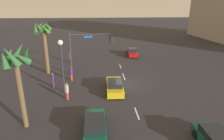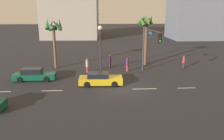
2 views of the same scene
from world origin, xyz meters
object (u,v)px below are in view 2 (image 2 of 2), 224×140
object	(u,v)px
traffic_signal	(149,43)
pedestrian_1	(110,61)
building_1	(209,5)
car_1	(100,79)
streetlamp	(100,40)
pedestrian_3	(87,65)
palm_tree_1	(146,29)
palm_tree_0	(54,30)
pedestrian_2	(127,64)
car_2	(34,75)
building_2	(72,14)
pedestrian_0	(184,62)

from	to	relation	value
traffic_signal	pedestrian_1	distance (m)	6.50
building_1	pedestrian_1	bearing A→B (deg)	-132.12
car_1	streetlamp	xyz separation A→B (m)	(0.10, 5.65, 3.54)
pedestrian_3	building_1	distance (m)	47.08
palm_tree_1	palm_tree_0	bearing A→B (deg)	-173.96
pedestrian_2	palm_tree_1	world-z (taller)	palm_tree_1
traffic_signal	car_1	bearing A→B (deg)	-149.60
traffic_signal	palm_tree_1	size ratio (longest dim) A/B	0.79
streetlamp	palm_tree_0	world-z (taller)	palm_tree_0
traffic_signal	pedestrian_3	size ratio (longest dim) A/B	3.15
car_1	pedestrian_2	distance (m)	6.41
traffic_signal	palm_tree_1	xyz separation A→B (m)	(0.72, 5.59, 1.24)
pedestrian_3	palm_tree_0	bearing A→B (deg)	149.23
car_1	palm_tree_1	bearing A→B (deg)	53.82
pedestrian_2	palm_tree_0	size ratio (longest dim) A/B	0.27
car_2	building_2	distance (m)	42.90
traffic_signal	pedestrian_0	distance (m)	7.13
pedestrian_0	pedestrian_1	world-z (taller)	pedestrian_1
traffic_signal	pedestrian_1	world-z (taller)	traffic_signal
streetlamp	palm_tree_0	distance (m)	6.59
traffic_signal	building_2	size ratio (longest dim) A/B	0.37
car_2	pedestrian_1	size ratio (longest dim) A/B	2.56
pedestrian_3	building_1	xyz separation A→B (m)	(31.54, 33.97, 8.23)
car_1	car_2	xyz separation A→B (m)	(-7.56, 2.12, 0.02)
pedestrian_1	pedestrian_2	size ratio (longest dim) A/B	0.99
streetlamp	building_2	world-z (taller)	building_2
pedestrian_3	building_2	distance (m)	40.41
car_2	pedestrian_2	world-z (taller)	pedestrian_2
building_2	pedestrian_1	bearing A→B (deg)	-74.31
streetlamp	pedestrian_3	world-z (taller)	streetlamp
pedestrian_1	streetlamp	bearing A→B (deg)	-132.36
car_2	pedestrian_3	size ratio (longest dim) A/B	2.56
car_1	pedestrian_0	bearing A→B (deg)	29.32
car_2	pedestrian_3	xyz separation A→B (m)	(5.93, 2.94, 0.33)
palm_tree_1	building_2	size ratio (longest dim) A/B	0.46
streetlamp	pedestrian_0	bearing A→B (deg)	4.25
traffic_signal	streetlamp	world-z (taller)	streetlamp
pedestrian_2	palm_tree_0	xyz separation A→B (m)	(-9.67, 2.41, 4.22)
building_2	pedestrian_0	bearing A→B (deg)	-61.18
car_2	traffic_signal	distance (m)	13.93
car_2	building_2	xyz separation A→B (m)	(-0.23, 42.47, 6.03)
car_2	streetlamp	world-z (taller)	streetlamp
traffic_signal	palm_tree_1	world-z (taller)	palm_tree_1
building_2	streetlamp	bearing A→B (deg)	-76.66
building_2	car_1	bearing A→B (deg)	-78.21
building_2	car_2	bearing A→B (deg)	-87.80
palm_tree_0	building_2	distance (m)	36.95
car_1	building_1	bearing A→B (deg)	52.53
pedestrian_0	building_2	world-z (taller)	building_2
car_2	pedestrian_0	distance (m)	19.62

